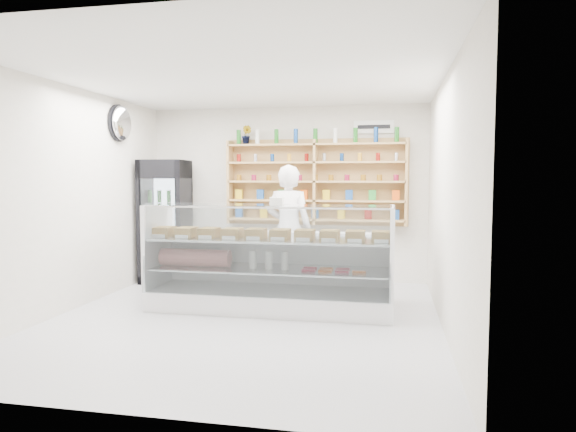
# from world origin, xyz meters

# --- Properties ---
(room) EXTENTS (5.00, 5.00, 5.00)m
(room) POSITION_xyz_m (0.00, 0.00, 1.40)
(room) COLOR #BBBAC0
(room) RESTS_ON ground
(display_counter) EXTENTS (3.05, 0.91, 1.33)m
(display_counter) POSITION_xyz_m (0.19, 0.52, 0.36)
(display_counter) COLOR white
(display_counter) RESTS_ON floor
(shop_worker) EXTENTS (0.72, 0.52, 1.84)m
(shop_worker) POSITION_xyz_m (0.25, 1.46, 0.92)
(shop_worker) COLOR silver
(shop_worker) RESTS_ON floor
(drinks_cooler) EXTENTS (0.76, 0.74, 1.94)m
(drinks_cooler) POSITION_xyz_m (-1.85, 1.92, 0.97)
(drinks_cooler) COLOR black
(drinks_cooler) RESTS_ON floor
(wall_shelving) EXTENTS (2.84, 0.28, 1.33)m
(wall_shelving) POSITION_xyz_m (0.50, 2.34, 1.59)
(wall_shelving) COLOR tan
(wall_shelving) RESTS_ON back_wall
(potted_plant) EXTENTS (0.20, 0.18, 0.30)m
(potted_plant) POSITION_xyz_m (-0.62, 2.34, 2.35)
(potted_plant) COLOR #1E6626
(potted_plant) RESTS_ON wall_shelving
(security_mirror) EXTENTS (0.15, 0.50, 0.50)m
(security_mirror) POSITION_xyz_m (-2.17, 1.20, 2.45)
(security_mirror) COLOR silver
(security_mirror) RESTS_ON left_wall
(wall_sign) EXTENTS (0.62, 0.03, 0.20)m
(wall_sign) POSITION_xyz_m (1.40, 2.47, 2.45)
(wall_sign) COLOR white
(wall_sign) RESTS_ON back_wall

